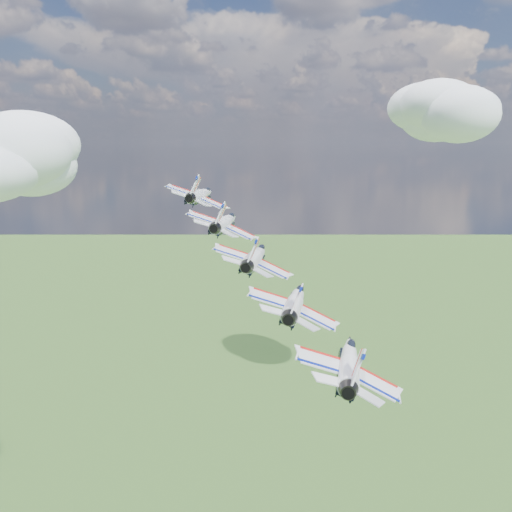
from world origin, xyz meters
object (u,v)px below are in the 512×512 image
(jet_0, at_px, (201,194))
(jet_2, at_px, (256,256))
(jet_3, at_px, (296,301))
(jet_1, at_px, (226,222))
(jet_4, at_px, (349,361))

(jet_0, height_order, jet_2, jet_0)
(jet_3, bearing_deg, jet_2, 122.93)
(jet_0, distance_m, jet_3, 35.08)
(jet_1, height_order, jet_4, jet_1)
(jet_1, distance_m, jet_4, 35.08)
(jet_1, relative_size, jet_2, 1.00)
(jet_0, xyz_separation_m, jet_3, (22.58, -25.23, -9.17))
(jet_3, distance_m, jet_4, 11.69)
(jet_0, height_order, jet_4, jet_0)
(jet_3, xyz_separation_m, jet_4, (7.53, -8.41, -3.06))
(jet_2, xyz_separation_m, jet_3, (7.53, -8.41, -3.06))
(jet_1, relative_size, jet_4, 1.00)
(jet_3, bearing_deg, jet_1, 122.93)
(jet_2, height_order, jet_3, jet_2)
(jet_2, distance_m, jet_4, 23.38)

